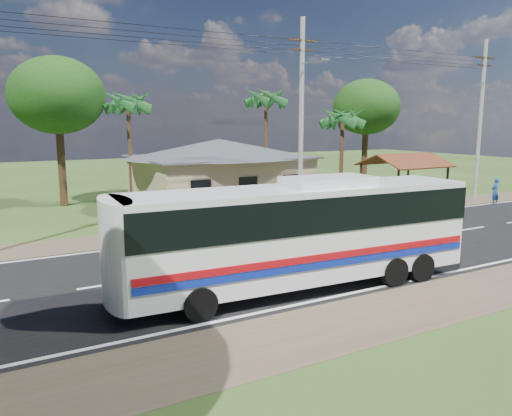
% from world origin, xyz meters
% --- Properties ---
extents(ground, '(120.00, 120.00, 0.00)m').
position_xyz_m(ground, '(0.00, 0.00, 0.00)').
color(ground, '#274217').
rests_on(ground, ground).
extents(road, '(120.00, 16.00, 0.03)m').
position_xyz_m(road, '(0.00, 0.00, 0.01)').
color(road, black).
rests_on(road, ground).
extents(house, '(12.40, 10.00, 5.00)m').
position_xyz_m(house, '(1.00, 13.00, 2.64)').
color(house, tan).
rests_on(house, ground).
extents(waiting_shed, '(5.20, 4.48, 3.35)m').
position_xyz_m(waiting_shed, '(13.00, 8.50, 2.73)').
color(waiting_shed, '#332212').
rests_on(waiting_shed, ground).
extents(concrete_barrier, '(7.00, 0.30, 0.90)m').
position_xyz_m(concrete_barrier, '(12.00, 5.60, 0.45)').
color(concrete_barrier, '#9E9E99').
rests_on(concrete_barrier, ground).
extents(utility_poles, '(32.80, 2.22, 11.00)m').
position_xyz_m(utility_poles, '(2.67, 6.49, 5.77)').
color(utility_poles, '#9E9E99').
rests_on(utility_poles, ground).
extents(palm_near, '(2.80, 2.80, 6.70)m').
position_xyz_m(palm_near, '(9.50, 11.00, 5.71)').
color(palm_near, '#47301E').
rests_on(palm_near, ground).
extents(palm_mid, '(2.80, 2.80, 8.20)m').
position_xyz_m(palm_mid, '(6.00, 15.50, 7.16)').
color(palm_mid, '#47301E').
rests_on(palm_mid, ground).
extents(palm_far, '(2.80, 2.80, 7.70)m').
position_xyz_m(palm_far, '(-4.00, 16.00, 6.68)').
color(palm_far, '#47301E').
rests_on(palm_far, ground).
extents(tree_behind_house, '(6.00, 6.00, 9.61)m').
position_xyz_m(tree_behind_house, '(-8.00, 18.00, 7.12)').
color(tree_behind_house, '#47301E').
rests_on(tree_behind_house, ground).
extents(tree_behind_shed, '(5.60, 5.60, 9.02)m').
position_xyz_m(tree_behind_shed, '(16.00, 16.00, 6.68)').
color(tree_behind_shed, '#47301E').
rests_on(tree_behind_shed, ground).
extents(coach_bus, '(12.05, 3.20, 3.70)m').
position_xyz_m(coach_bus, '(-3.68, -3.45, 2.12)').
color(coach_bus, silver).
rests_on(coach_bus, ground).
extents(motorcycle, '(2.04, 1.39, 1.01)m').
position_xyz_m(motorcycle, '(5.25, 7.83, 0.51)').
color(motorcycle, black).
rests_on(motorcycle, ground).
extents(person, '(0.68, 0.48, 1.79)m').
position_xyz_m(person, '(17.29, 4.41, 0.89)').
color(person, navy).
rests_on(person, ground).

